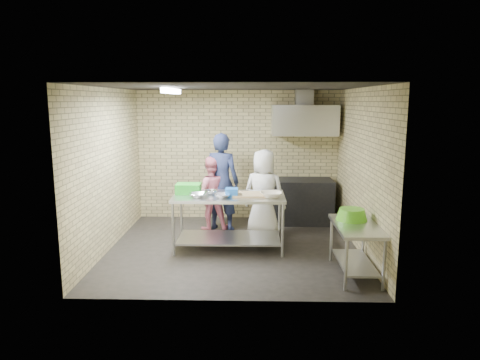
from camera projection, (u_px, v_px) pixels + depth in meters
The scene contains 26 objects.
floor at pixel (234, 248), 7.50m from camera, with size 4.20×4.20×0.00m, color black.
ceiling at pixel (233, 87), 7.02m from camera, with size 4.20×4.20×0.00m, color black.
back_wall at pixel (238, 155), 9.23m from camera, with size 4.20×0.06×2.70m, color tan.
front_wall at pixel (227, 196), 5.29m from camera, with size 4.20×0.06×2.70m, color tan.
left_wall at pixel (108, 170), 7.32m from camera, with size 0.06×4.00×2.70m, color tan.
right_wall at pixel (361, 171), 7.21m from camera, with size 0.06×4.00×2.70m, color tan.
prep_table at pixel (229, 222), 7.43m from camera, with size 1.86×0.93×0.93m, color silver.
side_counter at pixel (355, 250), 6.31m from camera, with size 0.60×1.20×0.75m, color silver.
stove at pixel (303, 201), 9.01m from camera, with size 1.20×0.70×0.90m, color black.
range_hood at pixel (304, 120), 8.76m from camera, with size 1.30×0.60×0.60m, color silver.
hood_duct at pixel (304, 97), 8.83m from camera, with size 0.35×0.30×0.30m, color #A5A8AD.
wall_shelf at pixel (318, 129), 8.97m from camera, with size 0.80×0.20×0.04m, color #3F2B19.
fluorescent_fixture at pixel (171, 91), 7.06m from camera, with size 0.10×1.25×0.08m, color white.
green_crate at pixel (188, 189), 7.47m from camera, with size 0.41×0.31×0.17m, color green.
blue_tub at pixel (232, 192), 7.23m from camera, with size 0.21×0.21×0.13m, color blue.
cutting_board at pixel (250, 194), 7.31m from camera, with size 0.57×0.43×0.03m, color tan.
mixing_bowl_a at pixel (198, 195), 7.16m from camera, with size 0.29×0.29×0.07m, color silver.
mixing_bowl_b at pixel (211, 192), 7.40m from camera, with size 0.22×0.22×0.07m, color #B1B3B8.
mixing_bowl_c at pixel (222, 196), 7.13m from camera, with size 0.27×0.27×0.07m, color silver.
ceramic_bowl at pixel (271, 195), 7.17m from camera, with size 0.36×0.36×0.09m, color beige.
green_basin at pixel (352, 214), 6.47m from camera, with size 0.46×0.46×0.17m, color #59C626, non-canonical shape.
bottle_red at pixel (306, 123), 8.96m from camera, with size 0.07×0.07×0.18m, color #B22619.
bottle_green at pixel (325, 124), 8.95m from camera, with size 0.06×0.06×0.15m, color green.
man_navy at pixel (221, 182), 8.44m from camera, with size 0.69×0.45×1.89m, color #161A37.
woman_pink at pixel (211, 193), 8.49m from camera, with size 0.70×0.54×1.44m, color pink.
woman_white at pixel (264, 193), 8.06m from camera, with size 0.79×0.52×1.62m, color white.
Camera 1 is at (0.30, -7.17, 2.49)m, focal length 32.82 mm.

